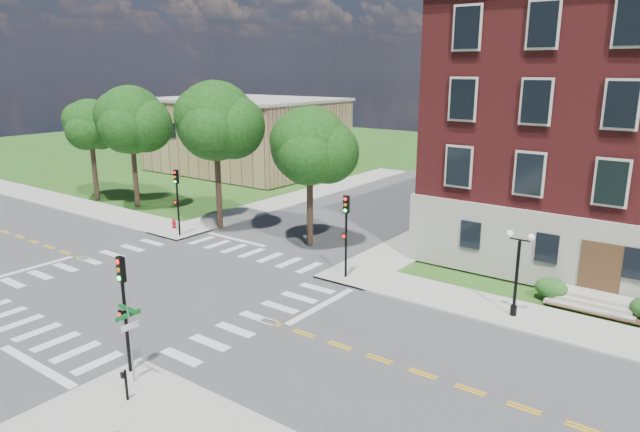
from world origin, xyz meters
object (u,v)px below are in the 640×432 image
Objects in this scene: traffic_signal_ne at (346,226)px; push_button_post at (126,383)px; traffic_signal_se at (124,300)px; traffic_signal_nw at (177,194)px; twin_lamp_west at (517,269)px; street_sign_pole at (130,329)px; fire_hydrant at (174,224)px.

push_button_post is at bearing -87.52° from traffic_signal_ne.
traffic_signal_se is 1.00× the size of traffic_signal_nw.
traffic_signal_nw is at bearing -178.53° from twin_lamp_west.
traffic_signal_nw is at bearing 134.89° from street_sign_pole.
traffic_signal_se and traffic_signal_nw have the same top height.
street_sign_pole is (14.05, -14.10, -0.88)m from traffic_signal_nw.
traffic_signal_nw is 1.55× the size of street_sign_pole.
traffic_signal_nw is at bearing -29.46° from fire_hydrant.
traffic_signal_se is at bearing -44.31° from fire_hydrant.
traffic_signal_se is 1.13× the size of twin_lamp_west.
traffic_signal_se is 21.38m from fire_hydrant.
twin_lamp_west is at bearing 53.74° from traffic_signal_se.
traffic_signal_nw is 1.13× the size of twin_lamp_west.
traffic_signal_se reaches higher than street_sign_pole.
traffic_signal_nw is 3.47m from fire_hydrant.
traffic_signal_se is 17.83m from twin_lamp_west.
twin_lamp_west is at bearing 60.44° from push_button_post.
push_button_post is at bearing -45.23° from traffic_signal_nw.
street_sign_pole is 4.13× the size of fire_hydrant.
street_sign_pole reaches higher than fire_hydrant.
twin_lamp_west reaches higher than fire_hydrant.
traffic_signal_nw is at bearing 134.77° from push_button_post.
street_sign_pole is at bearing 132.97° from push_button_post.
fire_hydrant is (-16.82, 16.13, -0.33)m from push_button_post.
twin_lamp_west is 5.64× the size of fire_hydrant.
push_button_post is at bearing -47.03° from street_sign_pole.
push_button_post is (0.66, -15.21, -2.39)m from traffic_signal_ne.
push_button_post is (1.65, -1.31, -2.39)m from traffic_signal_se.
street_sign_pole is at bearing -45.11° from traffic_signal_nw.
push_button_post is at bearing -38.58° from traffic_signal_se.
traffic_signal_ne is at bearing 89.05° from street_sign_pole.
twin_lamp_west is (9.55, 0.46, -0.66)m from traffic_signal_ne.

